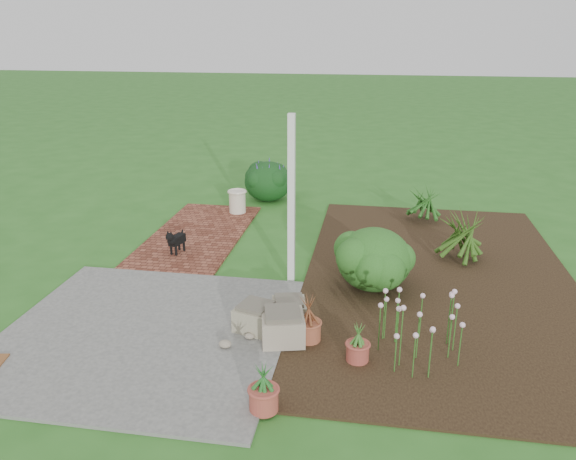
% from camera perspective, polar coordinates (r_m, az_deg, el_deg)
% --- Properties ---
extents(ground, '(80.00, 80.00, 0.00)m').
position_cam_1_polar(ground, '(8.45, -1.79, -5.30)').
color(ground, '#2B6820').
rests_on(ground, ground).
extents(concrete_patio, '(3.50, 3.50, 0.04)m').
position_cam_1_polar(concrete_patio, '(7.31, -14.34, -10.08)').
color(concrete_patio, '#595957').
rests_on(concrete_patio, ground).
extents(brick_path, '(1.60, 3.50, 0.04)m').
position_cam_1_polar(brick_path, '(10.43, -9.12, -0.44)').
color(brick_path, '#5A291C').
rests_on(brick_path, ground).
extents(garden_bed, '(4.00, 7.00, 0.03)m').
position_cam_1_polar(garden_bed, '(8.82, 15.07, -4.81)').
color(garden_bed, black).
rests_on(garden_bed, ground).
extents(veranda_post, '(0.10, 0.10, 2.50)m').
position_cam_1_polar(veranda_post, '(8.05, 0.35, 2.93)').
color(veranda_post, white).
rests_on(veranda_post, ground).
extents(stone_trough_near, '(0.61, 0.61, 0.33)m').
position_cam_1_polar(stone_trough_near, '(6.83, -0.54, -9.89)').
color(stone_trough_near, gray).
rests_on(stone_trough_near, concrete_patio).
extents(stone_trough_mid, '(0.50, 0.50, 0.28)m').
position_cam_1_polar(stone_trough_mid, '(7.23, 0.10, -8.30)').
color(stone_trough_mid, '#767259').
rests_on(stone_trough_mid, concrete_patio).
extents(stone_trough_far, '(0.55, 0.55, 0.30)m').
position_cam_1_polar(stone_trough_far, '(7.09, -3.30, -8.90)').
color(stone_trough_far, gray).
rests_on(stone_trough_far, concrete_patio).
extents(black_dog, '(0.22, 0.47, 0.41)m').
position_cam_1_polar(black_dog, '(9.48, -11.35, -0.96)').
color(black_dog, black).
rests_on(black_dog, brick_path).
extents(cream_ceramic_urn, '(0.40, 0.40, 0.45)m').
position_cam_1_polar(cream_ceramic_urn, '(11.46, -5.17, 2.88)').
color(cream_ceramic_urn, beige).
rests_on(cream_ceramic_urn, brick_path).
extents(evergreen_shrub, '(1.36, 1.36, 0.91)m').
position_cam_1_polar(evergreen_shrub, '(8.15, 8.74, -2.79)').
color(evergreen_shrub, '#0F3E0B').
rests_on(evergreen_shrub, garden_bed).
extents(agapanthus_clump_back, '(1.42, 1.42, 0.98)m').
position_cam_1_polar(agapanthus_clump_back, '(9.44, 17.25, -0.08)').
color(agapanthus_clump_back, '#1B3B0F').
rests_on(agapanthus_clump_back, garden_bed).
extents(agapanthus_clump_front, '(0.96, 0.96, 0.84)m').
position_cam_1_polar(agapanthus_clump_front, '(11.21, 13.69, 3.00)').
color(agapanthus_clump_front, '#0F3C0B').
rests_on(agapanthus_clump_front, garden_bed).
extents(pink_flower_patch, '(1.16, 1.16, 0.72)m').
position_cam_1_polar(pink_flower_patch, '(6.65, 13.26, -9.50)').
color(pink_flower_patch, '#113D0F').
rests_on(pink_flower_patch, garden_bed).
extents(terracotta_pot_bronze, '(0.31, 0.31, 0.24)m').
position_cam_1_polar(terracotta_pot_bronze, '(6.88, 2.09, -10.18)').
color(terracotta_pot_bronze, '#974E33').
rests_on(terracotta_pot_bronze, garden_bed).
extents(terracotta_pot_small_left, '(0.27, 0.27, 0.21)m').
position_cam_1_polar(terracotta_pot_small_left, '(6.55, 7.08, -12.17)').
color(terracotta_pot_small_left, '#9B4034').
rests_on(terracotta_pot_small_left, garden_bed).
extents(terracotta_pot_small_right, '(0.31, 0.31, 0.24)m').
position_cam_1_polar(terracotta_pot_small_right, '(5.77, -2.48, -16.79)').
color(terracotta_pot_small_right, '#A24336').
rests_on(terracotta_pot_small_right, garden_bed).
extents(purple_flowering_bush, '(1.17, 1.17, 0.88)m').
position_cam_1_polar(purple_flowering_bush, '(12.36, -2.04, 5.07)').
color(purple_flowering_bush, black).
rests_on(purple_flowering_bush, ground).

